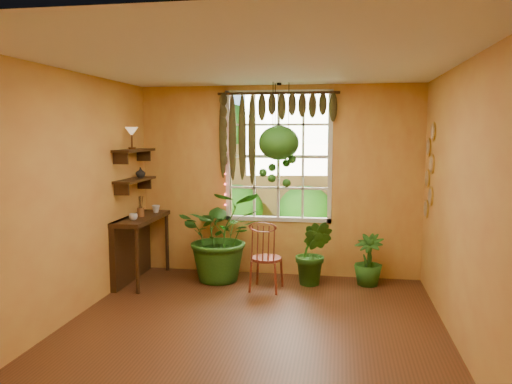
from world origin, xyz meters
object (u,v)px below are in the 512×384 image
at_px(windsor_chair, 266,267).
at_px(potted_plant_mid, 313,253).
at_px(potted_plant_left, 222,235).
at_px(counter_ledge, 135,241).
at_px(hanging_basket, 279,146).

distance_m(windsor_chair, potted_plant_mid, 0.69).
bearing_deg(potted_plant_left, windsor_chair, -26.99).
bearing_deg(counter_ledge, potted_plant_mid, 4.28).
xyz_separation_m(windsor_chair, potted_plant_left, (-0.66, 0.34, 0.33)).
xyz_separation_m(counter_ledge, potted_plant_mid, (2.45, 0.18, -0.11)).
height_order(counter_ledge, windsor_chair, windsor_chair).
xyz_separation_m(potted_plant_left, hanging_basket, (0.76, 0.14, 1.22)).
bearing_deg(counter_ledge, hanging_basket, 9.67).
bearing_deg(potted_plant_left, potted_plant_mid, -0.38).
relative_size(counter_ledge, potted_plant_left, 0.95).
relative_size(counter_ledge, potted_plant_mid, 1.36).
distance_m(potted_plant_left, hanging_basket, 1.45).
bearing_deg(counter_ledge, windsor_chair, -4.51).
bearing_deg(potted_plant_mid, windsor_chair, -150.96).
bearing_deg(windsor_chair, potted_plant_mid, 35.65).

